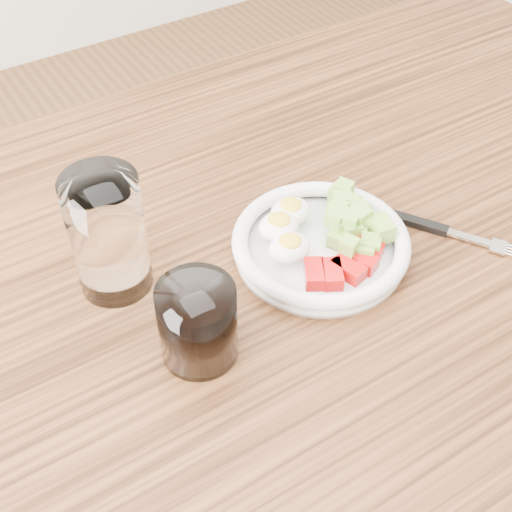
% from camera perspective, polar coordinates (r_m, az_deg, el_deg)
% --- Properties ---
extents(dining_table, '(1.50, 0.90, 0.77)m').
position_cam_1_polar(dining_table, '(0.89, 0.89, -6.07)').
color(dining_table, brown).
rests_on(dining_table, ground).
extents(bowl, '(0.21, 0.21, 0.05)m').
position_cam_1_polar(bowl, '(0.84, 5.26, 1.23)').
color(bowl, white).
rests_on(bowl, dining_table).
extents(fork, '(0.12, 0.18, 0.01)m').
position_cam_1_polar(fork, '(0.90, 13.81, 2.29)').
color(fork, black).
rests_on(fork, dining_table).
extents(water_glass, '(0.08, 0.08, 0.15)m').
position_cam_1_polar(water_glass, '(0.78, -11.76, 1.68)').
color(water_glass, white).
rests_on(water_glass, dining_table).
extents(coffee_glass, '(0.08, 0.08, 0.09)m').
position_cam_1_polar(coffee_glass, '(0.72, -4.69, -5.38)').
color(coffee_glass, white).
rests_on(coffee_glass, dining_table).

